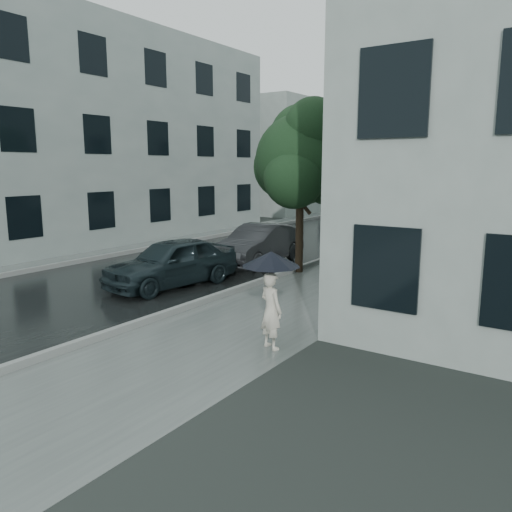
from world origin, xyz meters
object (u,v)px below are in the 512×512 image
Objects in this scene: lamp_post at (337,187)px; street_tree at (302,158)px; pedestrian at (271,310)px; car_near at (172,262)px; car_far at (259,244)px.

street_tree is at bearing -113.33° from lamp_post.
pedestrian is at bearing -86.32° from lamp_post.
car_near is (-4.97, 2.60, -0.04)m from pedestrian.
street_tree is 2.17m from lamp_post.
lamp_post is at bearing 80.17° from street_tree.
pedestrian is 8.24m from car_far.
lamp_post reaches higher than car_near.
street_tree is (-2.92, 6.42, 2.87)m from pedestrian.
lamp_post reaches higher than car_far.
street_tree reaches higher than pedestrian.
car_far is (0.22, 4.13, -0.01)m from car_near.
lamp_post is 1.15× the size of car_near.
pedestrian is 0.27× the size of street_tree.
lamp_post is (-2.58, 8.35, 1.93)m from pedestrian.
lamp_post is at bearing 76.48° from car_near.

